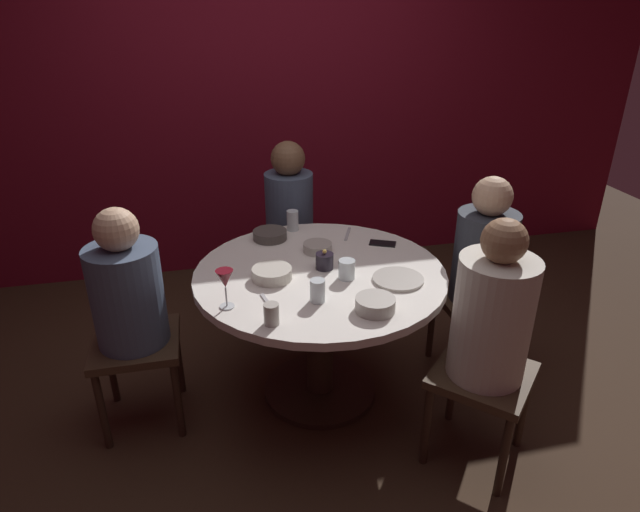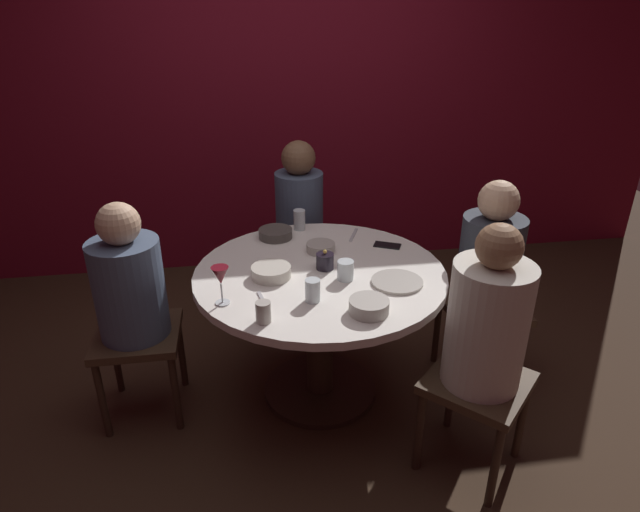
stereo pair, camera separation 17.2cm
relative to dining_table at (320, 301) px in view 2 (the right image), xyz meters
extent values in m
plane|color=#382619|center=(0.00, 0.00, -0.57)|extent=(8.00, 8.00, 0.00)
cube|color=maroon|center=(0.00, 1.70, 0.73)|extent=(6.00, 0.10, 2.60)
cylinder|color=white|center=(0.00, 0.00, 0.15)|extent=(1.23, 1.23, 0.04)
cylinder|color=#332319|center=(0.00, 0.00, -0.22)|extent=(0.14, 0.14, 0.69)
cylinder|color=#2D2116|center=(0.00, 0.00, -0.55)|extent=(0.60, 0.60, 0.03)
cube|color=#3F2D1E|center=(-0.90, 0.00, -0.12)|extent=(0.40, 0.40, 0.04)
cylinder|color=#475670|center=(-0.90, 0.00, 0.14)|extent=(0.33, 0.33, 0.48)
sphere|color=tan|center=(-0.90, 0.00, 0.47)|extent=(0.19, 0.19, 0.19)
cylinder|color=#332319|center=(-1.07, -0.17, -0.35)|extent=(0.04, 0.04, 0.43)
cylinder|color=#332319|center=(-0.73, -0.17, -0.35)|extent=(0.04, 0.04, 0.43)
cylinder|color=#332319|center=(-1.07, 0.17, -0.35)|extent=(0.04, 0.04, 0.43)
cylinder|color=#332319|center=(-0.73, 0.17, -0.35)|extent=(0.04, 0.04, 0.43)
cube|color=#3F2D1E|center=(0.00, 0.87, -0.12)|extent=(0.40, 0.40, 0.04)
cylinder|color=#475670|center=(0.00, 0.87, 0.15)|extent=(0.30, 0.30, 0.50)
sphere|color=brown|center=(0.00, 0.87, 0.49)|extent=(0.21, 0.21, 0.21)
cylinder|color=#332319|center=(-0.17, 1.04, -0.35)|extent=(0.04, 0.04, 0.43)
cylinder|color=#332319|center=(-0.17, 0.70, -0.35)|extent=(0.04, 0.04, 0.43)
cylinder|color=#332319|center=(0.17, 1.04, -0.35)|extent=(0.04, 0.04, 0.43)
cylinder|color=#332319|center=(0.17, 0.70, -0.35)|extent=(0.04, 0.04, 0.43)
cube|color=#3F2D1E|center=(0.87, 0.00, -0.12)|extent=(0.40, 0.40, 0.04)
cylinder|color=#2D333D|center=(0.87, 0.00, 0.15)|extent=(0.31, 0.31, 0.49)
sphere|color=tan|center=(0.87, 0.00, 0.48)|extent=(0.20, 0.20, 0.20)
cylinder|color=#332319|center=(1.04, 0.17, -0.35)|extent=(0.04, 0.04, 0.43)
cylinder|color=#332319|center=(0.70, 0.17, -0.35)|extent=(0.04, 0.04, 0.43)
cylinder|color=#332319|center=(1.04, -0.17, -0.35)|extent=(0.04, 0.04, 0.43)
cylinder|color=#332319|center=(0.70, -0.17, -0.35)|extent=(0.04, 0.04, 0.43)
cube|color=#3F2D1E|center=(0.59, -0.59, -0.12)|extent=(0.57, 0.57, 0.04)
cylinder|color=beige|center=(0.59, -0.59, 0.17)|extent=(0.46, 0.46, 0.54)
sphere|color=#8C6647|center=(0.59, -0.59, 0.53)|extent=(0.18, 0.18, 0.18)
cylinder|color=#332319|center=(0.83, -0.59, -0.35)|extent=(0.04, 0.04, 0.43)
cylinder|color=#332319|center=(0.59, -0.35, -0.35)|extent=(0.04, 0.04, 0.43)
cylinder|color=#332319|center=(0.59, -0.83, -0.35)|extent=(0.04, 0.04, 0.43)
cylinder|color=#332319|center=(0.35, -0.59, -0.35)|extent=(0.04, 0.04, 0.43)
cylinder|color=black|center=(0.03, 0.02, 0.21)|extent=(0.09, 0.09, 0.08)
sphere|color=#F9D159|center=(0.03, 0.02, 0.26)|extent=(0.02, 0.02, 0.02)
cylinder|color=silver|center=(-0.46, -0.24, 0.17)|extent=(0.06, 0.06, 0.01)
cylinder|color=silver|center=(-0.46, -0.24, 0.22)|extent=(0.01, 0.01, 0.09)
cone|color=maroon|center=(-0.46, -0.24, 0.30)|extent=(0.08, 0.08, 0.08)
cylinder|color=#B2ADA3|center=(0.34, -0.18, 0.18)|extent=(0.24, 0.24, 0.01)
cube|color=black|center=(0.40, 0.23, 0.17)|extent=(0.16, 0.12, 0.01)
cylinder|color=#B2ADA3|center=(0.04, 0.22, 0.19)|extent=(0.15, 0.15, 0.05)
cylinder|color=#4C4742|center=(-0.18, 0.44, 0.19)|extent=(0.19, 0.19, 0.05)
cylinder|color=beige|center=(-0.24, -0.03, 0.20)|extent=(0.19, 0.19, 0.05)
cylinder|color=#B2ADA3|center=(0.15, -0.41, 0.20)|extent=(0.17, 0.17, 0.06)
cylinder|color=silver|center=(-0.08, -0.28, 0.22)|extent=(0.07, 0.07, 0.10)
cylinder|color=silver|center=(0.11, -0.10, 0.22)|extent=(0.08, 0.08, 0.09)
cylinder|color=silver|center=(-0.04, 0.54, 0.23)|extent=(0.07, 0.07, 0.12)
cylinder|color=#B2ADA3|center=(-0.30, -0.42, 0.21)|extent=(0.06, 0.06, 0.09)
cube|color=#B7B7BC|center=(-0.29, -0.26, 0.17)|extent=(0.05, 0.18, 0.01)
cube|color=#B7B7BC|center=(0.25, 0.40, 0.17)|extent=(0.08, 0.17, 0.01)
camera|label=1|loc=(-0.52, -2.28, 1.37)|focal=30.39mm
camera|label=2|loc=(-0.35, -2.32, 1.37)|focal=30.39mm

